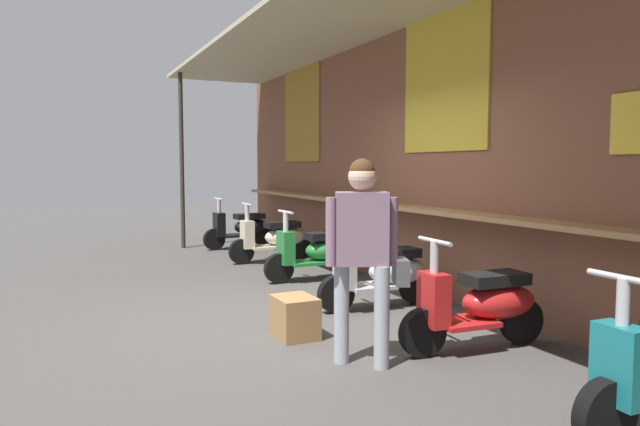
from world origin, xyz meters
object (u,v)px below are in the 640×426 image
(scooter_black, at_px, (244,228))
(scooter_cream, at_px, (276,238))
(shopper_browsing, at_px, (364,242))
(scooter_silver, at_px, (384,273))
(merchandise_crate, at_px, (295,317))
(scooter_green, at_px, (318,252))
(scooter_red, at_px, (482,304))

(scooter_black, distance_m, scooter_cream, 1.73)
(scooter_black, bearing_deg, shopper_browsing, 76.39)
(scooter_silver, relative_size, merchandise_crate, 3.28)
(scooter_cream, distance_m, scooter_green, 1.65)
(scooter_red, bearing_deg, merchandise_crate, -33.02)
(scooter_green, height_order, scooter_red, same)
(scooter_green, relative_size, scooter_silver, 1.00)
(scooter_black, distance_m, shopper_browsing, 6.75)
(scooter_cream, height_order, scooter_red, same)
(scooter_silver, distance_m, scooter_red, 1.59)
(scooter_black, bearing_deg, scooter_green, 85.93)
(scooter_red, bearing_deg, scooter_silver, -86.27)
(scooter_green, xyz_separation_m, scooter_silver, (1.72, -0.00, 0.00))
(scooter_black, bearing_deg, scooter_silver, 85.93)
(scooter_cream, bearing_deg, scooter_silver, 90.00)
(scooter_black, height_order, shopper_browsing, shopper_browsing)
(shopper_browsing, height_order, merchandise_crate, shopper_browsing)
(scooter_cream, bearing_deg, shopper_browsing, 77.19)
(scooter_silver, height_order, shopper_browsing, shopper_browsing)
(scooter_cream, xyz_separation_m, scooter_silver, (3.38, -0.00, 0.00))
(scooter_cream, relative_size, scooter_red, 1.00)
(scooter_black, relative_size, scooter_green, 1.00)
(scooter_green, distance_m, scooter_red, 3.32)
(scooter_black, relative_size, scooter_silver, 1.00)
(scooter_silver, bearing_deg, scooter_black, -88.31)
(scooter_red, bearing_deg, shopper_browsing, 0.06)
(scooter_green, relative_size, merchandise_crate, 3.28)
(scooter_red, bearing_deg, scooter_cream, -86.27)
(scooter_silver, xyz_separation_m, shopper_browsing, (1.52, -1.11, 0.59))
(scooter_green, bearing_deg, shopper_browsing, 69.78)
(scooter_green, height_order, merchandise_crate, scooter_green)
(scooter_cream, height_order, shopper_browsing, shopper_browsing)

